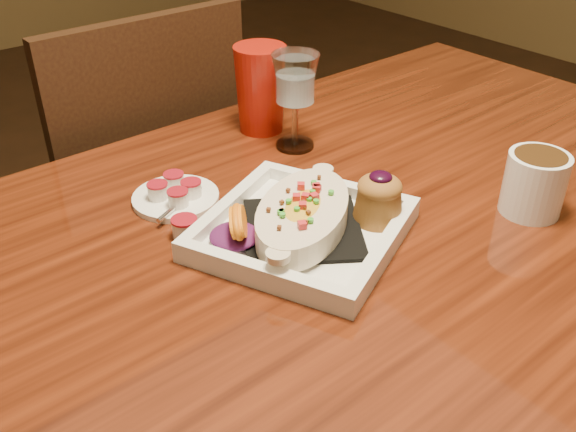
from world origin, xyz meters
TOP-DOWN VIEW (x-y plane):
  - table at (0.00, 0.00)m, footprint 1.50×0.90m
  - chair_far at (-0.00, 0.63)m, footprint 0.42×0.42m
  - plate at (-0.04, 0.02)m, footprint 0.32×0.32m
  - coffee_mug at (0.24, -0.13)m, footprint 0.12×0.08m
  - goblet at (0.12, 0.24)m, footprint 0.08×0.08m
  - saucer at (-0.13, 0.21)m, footprint 0.13×0.13m
  - creamer_loose at (-0.17, 0.13)m, footprint 0.04×0.04m
  - red_tumbler at (0.12, 0.33)m, footprint 0.09×0.09m

SIDE VIEW (x-z plane):
  - chair_far at x=0.00m, z-range 0.04..0.97m
  - table at x=0.00m, z-range 0.28..1.03m
  - saucer at x=-0.13m, z-range 0.72..0.80m
  - creamer_loose at x=-0.17m, z-range 0.75..0.78m
  - plate at x=-0.04m, z-range 0.74..0.82m
  - coffee_mug at x=0.24m, z-range 0.75..0.84m
  - red_tumbler at x=0.12m, z-range 0.75..0.90m
  - goblet at x=0.12m, z-range 0.78..0.94m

